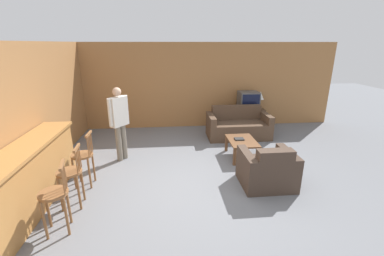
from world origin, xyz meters
name	(u,v)px	position (x,y,z in m)	size (l,w,h in m)	color
ground_plane	(202,186)	(0.00, 0.00, 0.00)	(24.00, 24.00, 0.00)	slate
wall_back	(187,86)	(0.00, 3.72, 1.30)	(9.40, 0.08, 2.60)	#9E6B3D
wall_left	(47,106)	(-3.16, 1.36, 1.30)	(0.08, 8.72, 2.60)	#9E6B3D
bar_counter	(29,178)	(-2.82, -0.40, 0.53)	(0.55, 2.72, 1.06)	#A87038
bar_chair_near	(55,197)	(-2.18, -1.01, 0.55)	(0.47, 0.47, 1.04)	brown
bar_chair_mid	(71,176)	(-2.18, -0.40, 0.55)	(0.42, 0.42, 1.04)	brown
bar_chair_far	(83,158)	(-2.18, 0.26, 0.55)	(0.39, 0.39, 1.04)	brown
couch_far	(238,126)	(1.38, 2.58, 0.31)	(1.74, 0.88, 0.85)	#4C3828
armchair_near	(267,170)	(1.21, -0.09, 0.31)	(0.95, 0.83, 0.83)	#423328
coffee_table	(242,143)	(1.09, 1.19, 0.36)	(0.62, 0.89, 0.43)	brown
tv_unit	(247,118)	(1.87, 3.33, 0.31)	(1.00, 0.50, 0.63)	#513823
tv	(248,100)	(1.87, 3.32, 0.89)	(0.59, 0.52, 0.53)	#4C4C4C
book_on_table	(239,139)	(1.03, 1.24, 0.44)	(0.21, 0.17, 0.03)	black
table_lamp	(260,96)	(2.24, 3.33, 1.01)	(0.22, 0.22, 0.53)	brown
person_by_window	(119,120)	(-1.68, 1.35, 0.95)	(0.39, 0.44, 1.67)	#756B5B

